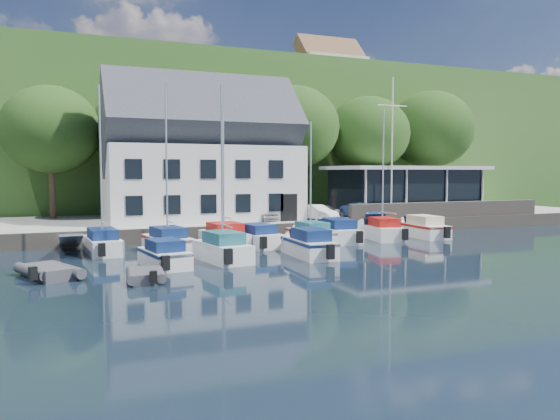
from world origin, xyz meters
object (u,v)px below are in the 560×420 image
at_px(flagpole, 392,148).
at_px(boat_r1_5, 337,230).
at_px(club_pavilion, 405,190).
at_px(boat_r1_1, 167,174).
at_px(boat_r1_6, 383,172).
at_px(boat_r2_1, 222,169).
at_px(boat_r1_2, 224,171).
at_px(car_blue, 363,210).
at_px(boat_r1_0, 101,176).
at_px(boat_r2_2, 309,242).
at_px(dinghy_0, 49,269).
at_px(car_dgrey, 324,212).
at_px(car_white, 317,213).
at_px(boat_r2_0, 164,253).
at_px(dinghy_1, 146,273).
at_px(harbor_building, 201,162).
at_px(boat_r1_7, 422,226).
at_px(car_silver, 262,213).
at_px(boat_r1_3, 257,235).
at_px(boat_r1_4, 311,176).

distance_m(flagpole, boat_r1_5, 10.24).
height_order(club_pavilion, boat_r1_1, boat_r1_1).
xyz_separation_m(boat_r1_6, boat_r2_1, (-12.63, -4.73, 0.15)).
bearing_deg(boat_r1_6, boat_r1_2, -171.62).
bearing_deg(car_blue, boat_r1_0, -168.76).
relative_size(boat_r2_1, boat_r2_2, 1.52).
relative_size(club_pavilion, dinghy_0, 4.09).
xyz_separation_m(car_blue, flagpole, (2.11, -0.72, 4.81)).
relative_size(car_blue, boat_r1_1, 0.43).
bearing_deg(boat_r1_6, car_dgrey, 117.79).
xyz_separation_m(car_white, boat_r2_0, (-13.15, -10.20, -0.89)).
xyz_separation_m(boat_r1_2, dinghy_0, (-9.75, -6.47, -4.30)).
height_order(car_blue, dinghy_1, car_blue).
height_order(club_pavilion, boat_r1_0, boat_r1_0).
xyz_separation_m(harbor_building, boat_r1_5, (6.92, -8.77, -4.58)).
bearing_deg(boat_r1_1, boat_r1_7, -7.21).
bearing_deg(harbor_building, car_dgrey, -22.66).
bearing_deg(boat_r1_1, car_silver, 29.96).
bearing_deg(dinghy_0, boat_r1_7, -8.20).
relative_size(harbor_building, boat_r2_0, 2.90).
bearing_deg(car_dgrey, car_silver, 159.17).
bearing_deg(boat_r1_0, dinghy_0, -116.85).
relative_size(club_pavilion, dinghy_1, 4.88).
bearing_deg(boat_r2_1, boat_r1_3, 43.37).
relative_size(boat_r1_1, dinghy_1, 3.33).
bearing_deg(boat_r2_2, boat_r1_0, 154.79).
bearing_deg(dinghy_1, club_pavilion, 39.61).
bearing_deg(car_dgrey, boat_r1_4, -134.73).
relative_size(car_dgrey, boat_r2_2, 0.59).
height_order(club_pavilion, car_silver, club_pavilion).
distance_m(club_pavilion, boat_r1_7, 9.65).
distance_m(boat_r1_2, dinghy_0, 12.46).
xyz_separation_m(car_silver, boat_r1_1, (-8.25, -6.66, 2.93)).
relative_size(flagpole, boat_r1_2, 1.17).
height_order(boat_r1_4, boat_r1_7, boat_r1_4).
bearing_deg(boat_r1_2, boat_r2_2, -62.57).
bearing_deg(harbor_building, boat_r1_0, -132.63).
distance_m(flagpole, boat_r1_4, 10.59).
height_order(boat_r1_5, boat_r2_1, boat_r2_1).
distance_m(boat_r1_1, boat_r2_0, 6.31).
distance_m(boat_r1_7, boat_r2_1, 17.20).
bearing_deg(car_blue, dinghy_0, -155.60).
bearing_deg(boat_r1_7, boat_r1_3, -175.04).
distance_m(flagpole, boat_r2_2, 16.14).
relative_size(boat_r1_4, boat_r2_2, 1.38).
height_order(car_dgrey, boat_r1_0, boat_r1_0).
xyz_separation_m(car_white, boat_r2_2, (-5.26, -9.78, -0.81)).
distance_m(car_white, boat_r2_0, 16.67).
bearing_deg(dinghy_0, boat_r1_5, -2.73).
bearing_deg(boat_r1_4, car_blue, 36.26).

